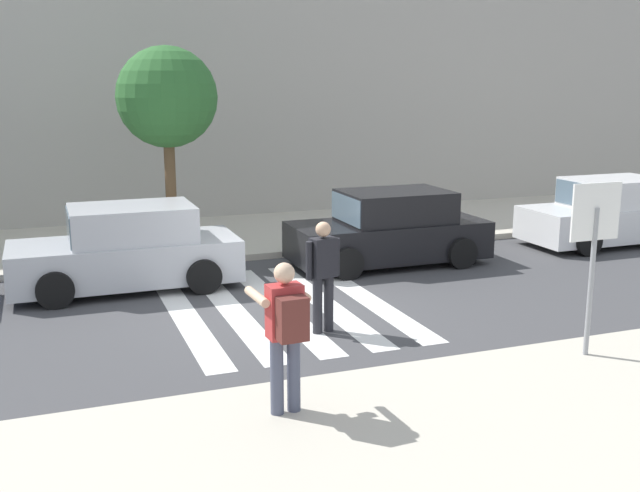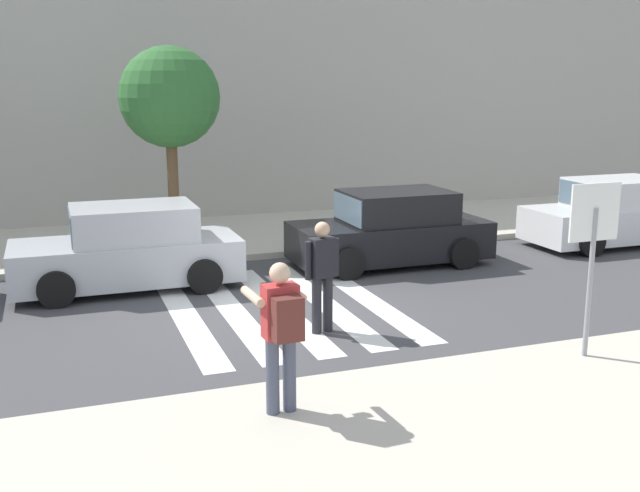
{
  "view_description": "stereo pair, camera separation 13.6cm",
  "coord_description": "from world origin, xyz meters",
  "px_view_note": "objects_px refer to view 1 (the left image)",
  "views": [
    {
      "loc": [
        -3.64,
        -11.51,
        3.78
      ],
      "look_at": [
        0.6,
        -0.2,
        1.1
      ],
      "focal_mm": 42.0,
      "sensor_mm": 36.0,
      "label": 1
    },
    {
      "loc": [
        -3.52,
        -11.56,
        3.78
      ],
      "look_at": [
        0.6,
        -0.2,
        1.1
      ],
      "focal_mm": 42.0,
      "sensor_mm": 36.0,
      "label": 2
    }
  ],
  "objects_px": {
    "photographer_with_backpack": "(286,325)",
    "stop_sign": "(594,231)",
    "parked_car_white": "(610,213)",
    "pedestrian_crossing": "(323,271)",
    "street_tree_center": "(167,98)",
    "parked_car_silver": "(127,250)",
    "parked_car_black": "(390,230)"
  },
  "relations": [
    {
      "from": "pedestrian_crossing",
      "to": "parked_car_black",
      "type": "xyz_separation_m",
      "value": [
        2.86,
        3.6,
        -0.25
      ]
    },
    {
      "from": "photographer_with_backpack",
      "to": "pedestrian_crossing",
      "type": "bearing_deg",
      "value": 61.82
    },
    {
      "from": "photographer_with_backpack",
      "to": "street_tree_center",
      "type": "xyz_separation_m",
      "value": [
        0.29,
        9.11,
        2.23
      ]
    },
    {
      "from": "stop_sign",
      "to": "parked_car_silver",
      "type": "bearing_deg",
      "value": 131.44
    },
    {
      "from": "parked_car_black",
      "to": "pedestrian_crossing",
      "type": "bearing_deg",
      "value": -128.46
    },
    {
      "from": "parked_car_white",
      "to": "street_tree_center",
      "type": "bearing_deg",
      "value": 164.55
    },
    {
      "from": "photographer_with_backpack",
      "to": "parked_car_silver",
      "type": "height_order",
      "value": "photographer_with_backpack"
    },
    {
      "from": "parked_car_silver",
      "to": "parked_car_black",
      "type": "distance_m",
      "value": 5.35
    },
    {
      "from": "street_tree_center",
      "to": "stop_sign",
      "type": "bearing_deg",
      "value": -65.08
    },
    {
      "from": "pedestrian_crossing",
      "to": "street_tree_center",
      "type": "bearing_deg",
      "value": 100.88
    },
    {
      "from": "parked_car_black",
      "to": "stop_sign",
      "type": "bearing_deg",
      "value": -89.87
    },
    {
      "from": "parked_car_black",
      "to": "street_tree_center",
      "type": "distance_m",
      "value": 5.57
    },
    {
      "from": "photographer_with_backpack",
      "to": "stop_sign",
      "type": "bearing_deg",
      "value": 4.28
    },
    {
      "from": "photographer_with_backpack",
      "to": "pedestrian_crossing",
      "type": "xyz_separation_m",
      "value": [
        1.5,
        2.81,
        -0.19
      ]
    },
    {
      "from": "stop_sign",
      "to": "parked_car_white",
      "type": "relative_size",
      "value": 0.57
    },
    {
      "from": "stop_sign",
      "to": "parked_car_silver",
      "type": "distance_m",
      "value": 8.18
    },
    {
      "from": "photographer_with_backpack",
      "to": "pedestrian_crossing",
      "type": "height_order",
      "value": "photographer_with_backpack"
    },
    {
      "from": "photographer_with_backpack",
      "to": "parked_car_white",
      "type": "distance_m",
      "value": 11.96
    },
    {
      "from": "pedestrian_crossing",
      "to": "stop_sign",
      "type": "bearing_deg",
      "value": -40.82
    },
    {
      "from": "photographer_with_backpack",
      "to": "parked_car_black",
      "type": "height_order",
      "value": "photographer_with_backpack"
    },
    {
      "from": "parked_car_white",
      "to": "street_tree_center",
      "type": "distance_m",
      "value": 10.51
    },
    {
      "from": "photographer_with_backpack",
      "to": "parked_car_black",
      "type": "bearing_deg",
      "value": 55.75
    },
    {
      "from": "parked_car_silver",
      "to": "parked_car_white",
      "type": "bearing_deg",
      "value": -0.0
    },
    {
      "from": "parked_car_black",
      "to": "parked_car_silver",
      "type": "bearing_deg",
      "value": 180.0
    },
    {
      "from": "photographer_with_backpack",
      "to": "parked_car_silver",
      "type": "bearing_deg",
      "value": 98.79
    },
    {
      "from": "pedestrian_crossing",
      "to": "street_tree_center",
      "type": "xyz_separation_m",
      "value": [
        -1.21,
        6.3,
        2.43
      ]
    },
    {
      "from": "photographer_with_backpack",
      "to": "parked_car_white",
      "type": "xyz_separation_m",
      "value": [
        10.09,
        6.4,
        -0.44
      ]
    },
    {
      "from": "photographer_with_backpack",
      "to": "parked_car_silver",
      "type": "relative_size",
      "value": 0.42
    },
    {
      "from": "parked_car_silver",
      "to": "parked_car_black",
      "type": "xyz_separation_m",
      "value": [
        5.35,
        0.0,
        0.0
      ]
    },
    {
      "from": "photographer_with_backpack",
      "to": "street_tree_center",
      "type": "relative_size",
      "value": 0.39
    },
    {
      "from": "stop_sign",
      "to": "photographer_with_backpack",
      "type": "xyz_separation_m",
      "value": [
        -4.37,
        -0.33,
        -0.67
      ]
    },
    {
      "from": "stop_sign",
      "to": "pedestrian_crossing",
      "type": "bearing_deg",
      "value": 139.18
    }
  ]
}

